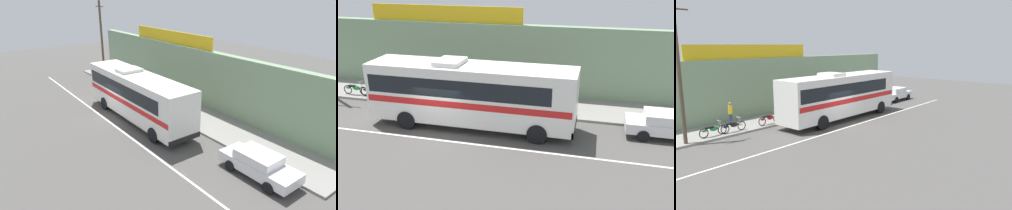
% 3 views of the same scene
% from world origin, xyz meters
% --- Properties ---
extents(ground_plane, '(70.00, 70.00, 0.00)m').
position_xyz_m(ground_plane, '(0.00, 0.00, 0.00)').
color(ground_plane, '#4F4C49').
extents(sidewalk_slab, '(30.00, 3.60, 0.14)m').
position_xyz_m(sidewalk_slab, '(0.00, 5.20, 0.07)').
color(sidewalk_slab, gray).
rests_on(sidewalk_slab, ground_plane).
extents(storefront_facade, '(30.00, 0.70, 4.80)m').
position_xyz_m(storefront_facade, '(0.00, 7.35, 2.40)').
color(storefront_facade, gray).
rests_on(storefront_facade, ground_plane).
extents(storefront_billboard, '(11.02, 0.12, 1.10)m').
position_xyz_m(storefront_billboard, '(-2.49, 7.35, 5.35)').
color(storefront_billboard, gold).
rests_on(storefront_billboard, storefront_facade).
extents(road_center_stripe, '(30.00, 0.14, 0.01)m').
position_xyz_m(road_center_stripe, '(0.00, -0.80, 0.00)').
color(road_center_stripe, silver).
rests_on(road_center_stripe, ground_plane).
extents(intercity_bus, '(11.37, 2.62, 3.78)m').
position_xyz_m(intercity_bus, '(1.38, 1.28, 2.07)').
color(intercity_bus, white).
rests_on(intercity_bus, ground_plane).
extents(parked_car, '(4.26, 1.84, 1.37)m').
position_xyz_m(parked_car, '(11.78, 2.48, 0.74)').
color(parked_car, silver).
rests_on(parked_car, ground_plane).
extents(motorcycle_blue, '(1.85, 0.56, 0.94)m').
position_xyz_m(motorcycle_blue, '(-7.95, 4.00, 0.57)').
color(motorcycle_blue, black).
rests_on(motorcycle_blue, sidewalk_slab).
extents(motorcycle_green, '(1.85, 0.56, 0.94)m').
position_xyz_m(motorcycle_green, '(-6.57, 3.92, 0.57)').
color(motorcycle_green, black).
rests_on(motorcycle_green, sidewalk_slab).
extents(motorcycle_red, '(1.93, 0.56, 0.94)m').
position_xyz_m(motorcycle_red, '(-3.70, 3.83, 0.57)').
color(motorcycle_red, black).
rests_on(motorcycle_red, sidewalk_slab).
extents(pedestrian_far_right, '(0.30, 0.48, 1.68)m').
position_xyz_m(pedestrian_far_right, '(3.11, 4.86, 1.12)').
color(pedestrian_far_right, navy).
rests_on(pedestrian_far_right, sidewalk_slab).
extents(pedestrian_near_shop, '(0.30, 0.48, 1.71)m').
position_xyz_m(pedestrian_near_shop, '(-5.67, 5.72, 1.14)').
color(pedestrian_near_shop, navy).
rests_on(pedestrian_near_shop, sidewalk_slab).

